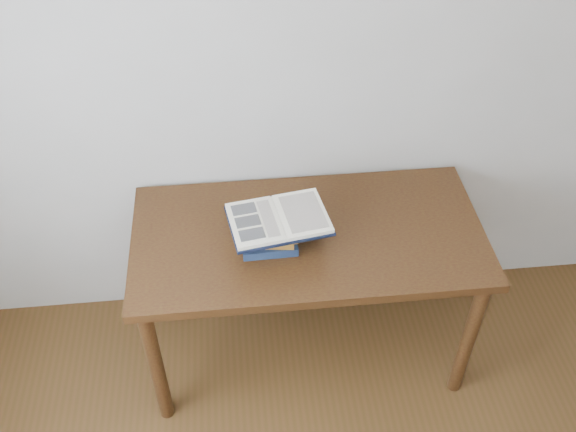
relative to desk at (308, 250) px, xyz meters
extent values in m
cube|color=#ABAAA2|center=(0.03, 0.37, 0.65)|extent=(3.50, 0.04, 2.60)
cube|color=#402C10|center=(0.00, 0.00, 0.08)|extent=(1.40, 0.70, 0.04)
cylinder|color=#402C10|center=(-0.64, -0.29, -0.30)|extent=(0.06, 0.06, 0.71)
cylinder|color=#402C10|center=(0.64, -0.29, -0.30)|extent=(0.06, 0.06, 0.71)
cylinder|color=#402C10|center=(-0.64, 0.29, -0.30)|extent=(0.06, 0.06, 0.71)
cylinder|color=#402C10|center=(0.64, 0.29, -0.30)|extent=(0.06, 0.06, 0.71)
cube|color=#19304C|center=(-0.16, -0.04, 0.12)|extent=(0.21, 0.17, 0.04)
cube|color=#B96D2A|center=(-0.16, -0.04, 0.15)|extent=(0.22, 0.17, 0.03)
cube|color=#B96D2A|center=(-0.17, -0.04, 0.18)|extent=(0.24, 0.20, 0.03)
cube|color=#19304C|center=(-0.17, -0.02, 0.21)|extent=(0.22, 0.18, 0.03)
cube|color=black|center=(-0.12, -0.06, 0.23)|extent=(0.40, 0.31, 0.01)
cube|color=white|center=(-0.21, -0.07, 0.24)|extent=(0.21, 0.27, 0.02)
cube|color=white|center=(-0.03, -0.04, 0.24)|extent=(0.21, 0.27, 0.02)
cylinder|color=white|center=(-0.12, -0.06, 0.24)|extent=(0.05, 0.24, 0.01)
cube|color=black|center=(-0.25, 0.00, 0.25)|extent=(0.10, 0.07, 0.00)
cube|color=black|center=(-0.24, -0.07, 0.25)|extent=(0.10, 0.07, 0.00)
cube|color=black|center=(-0.23, -0.14, 0.25)|extent=(0.10, 0.07, 0.00)
cube|color=beige|center=(-0.16, -0.06, 0.25)|extent=(0.08, 0.20, 0.00)
cube|color=beige|center=(-0.03, -0.04, 0.25)|extent=(0.17, 0.22, 0.00)
camera|label=1|loc=(-0.27, -1.79, 1.89)|focal=40.00mm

